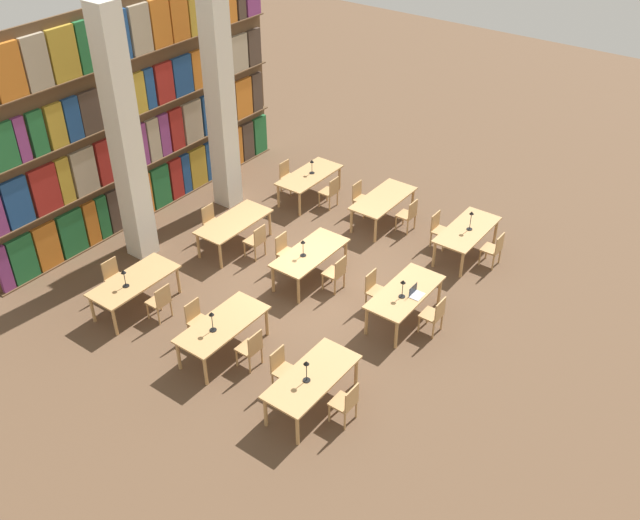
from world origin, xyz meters
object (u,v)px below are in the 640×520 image
chair_5 (439,229)px  chair_9 (285,251)px  desk_lamp_3 (212,318)px  chair_8 (336,272)px  chair_2 (434,314)px  chair_1 (283,369)px  chair_7 (197,319)px  reading_table_4 (310,255)px  reading_table_0 (312,379)px  chair_6 (251,348)px  desk_lamp_6 (312,164)px  chair_3 (375,289)px  chair_10 (408,214)px  chair_13 (115,277)px  reading_table_1 (405,294)px  chair_0 (346,402)px  chair_15 (212,221)px  chair_16 (330,191)px  chair_17 (288,176)px  reading_table_7 (234,224)px  reading_table_5 (383,200)px  reading_table_8 (309,177)px  chair_4 (494,249)px  chair_11 (361,197)px  chair_12 (160,301)px  laptop (416,294)px  desk_lamp_1 (403,286)px  desk_lamp_2 (471,217)px  reading_table_6 (134,283)px  chair_14 (256,240)px  desk_lamp_4 (303,245)px  reading_table_3 (223,326)px  pillar_left (125,139)px

chair_5 → chair_9: same height
desk_lamp_3 → chair_8: 3.39m
chair_2 → chair_1: bearing=154.2°
chair_8 → chair_7: bearing=156.4°
chair_7 → reading_table_4: size_ratio=0.44×
reading_table_0 → chair_6: 1.60m
chair_9 → desk_lamp_6: size_ratio=2.20×
chair_3 → chair_10: same height
chair_13 → reading_table_1: bearing=118.8°
chair_0 → chair_15: same height
desk_lamp_3 → reading_table_4: desk_lamp_3 is taller
chair_16 → desk_lamp_6: desk_lamp_6 is taller
chair_17 → chair_10: bearing=93.1°
reading_table_7 → chair_16: (2.95, -0.75, -0.18)m
reading_table_5 → reading_table_8: size_ratio=1.00×
reading_table_1 → chair_4: 3.04m
chair_8 → chair_17: same height
chair_11 → reading_table_1: bearing=45.8°
chair_12 → chair_13: same height
laptop → chair_1: bearing=162.0°
chair_0 → chair_9: size_ratio=1.00×
chair_9 → chair_10: same height
desk_lamp_1 → desk_lamp_2: (3.20, 0.07, 0.05)m
reading_table_6 → chair_14: size_ratio=2.27×
chair_12 → chair_4: bearing=-38.5°
chair_6 → chair_10: size_ratio=1.00×
chair_1 → reading_table_5: bearing=-164.7°
laptop → chair_8: laptop is taller
chair_0 → reading_table_0: bearing=92.7°
chair_13 → desk_lamp_4: bearing=132.8°
chair_11 → chair_16: (-0.20, 0.83, 0.00)m
reading_table_1 → chair_7: bearing=134.6°
chair_1 → chair_11: bearing=-158.8°
chair_5 → reading_table_6: (-6.07, 4.08, 0.18)m
chair_16 → chair_6: bearing=-158.1°
desk_lamp_2 → chair_14: desk_lamp_2 is taller
reading_table_3 → chair_13: (-0.03, 3.24, -0.18)m
reading_table_6 → chair_3: bearing=-53.4°
desk_lamp_1 → chair_8: size_ratio=0.49×
reading_table_6 → chair_17: 6.05m
reading_table_3 → chair_14: bearing=29.7°
chair_0 → chair_16: 7.65m
chair_5 → reading_table_3: chair_5 is taller
reading_table_1 → chair_8: bearing=90.7°
pillar_left → chair_1: (-1.55, -5.63, -2.53)m
chair_2 → desk_lamp_3: desk_lamp_3 is taller
laptop → reading_table_4: laptop is taller
desk_lamp_1 → chair_4: 3.27m
reading_table_0 → reading_table_4: 3.98m
reading_table_1 → chair_11: size_ratio=2.27×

